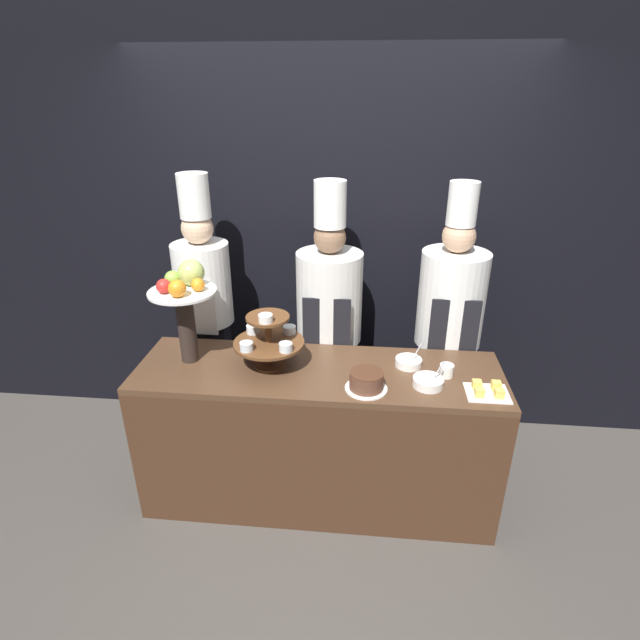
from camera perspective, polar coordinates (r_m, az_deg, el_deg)
ground_plane at (r=3.04m, az=-0.80°, el=-23.00°), size 14.00×14.00×0.00m
wall_back at (r=3.32m, az=1.35°, el=10.01°), size 10.00×0.06×2.80m
buffet_counter at (r=2.96m, az=-0.20°, el=-13.01°), size 1.98×0.60×0.87m
tiered_stand at (r=2.67m, az=-5.90°, el=-2.16°), size 0.38×0.38×0.34m
fruit_pedestal at (r=2.76m, az=-15.17°, el=2.46°), size 0.36×0.36×0.56m
cake_round at (r=2.53m, az=5.33°, el=-6.98°), size 0.21×0.21×0.10m
cup_white at (r=2.72m, az=14.26°, el=-5.61°), size 0.07×0.07×0.07m
cake_square_tray at (r=2.63m, az=18.61°, el=-7.66°), size 0.21×0.18×0.05m
serving_bowl_near at (r=2.62m, az=12.26°, el=-6.94°), size 0.16×0.16×0.15m
serving_bowl_far at (r=2.78m, az=10.09°, el=-4.76°), size 0.14×0.14×0.15m
chef_left at (r=3.25m, az=-12.97°, el=1.57°), size 0.35×0.35×1.82m
chef_center_left at (r=3.11m, az=1.05°, el=0.28°), size 0.40×0.40×1.79m
chef_center_right at (r=3.14m, az=14.50°, el=-0.18°), size 0.40×0.40×1.80m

